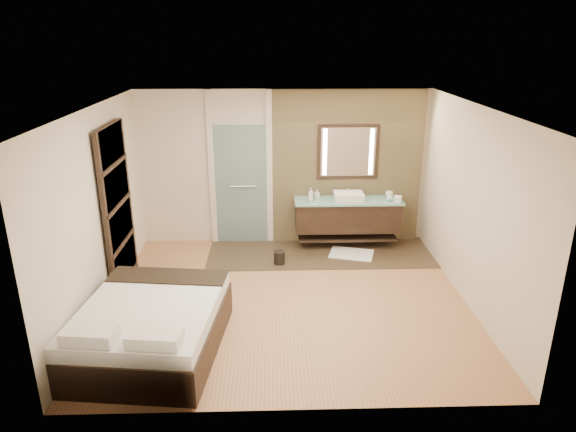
{
  "coord_description": "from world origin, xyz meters",
  "views": [
    {
      "loc": [
        -0.2,
        -6.44,
        3.59
      ],
      "look_at": [
        0.02,
        0.6,
        1.05
      ],
      "focal_mm": 32.0,
      "sensor_mm": 36.0,
      "label": 1
    }
  ],
  "objects_px": {
    "bed": "(151,327)",
    "mirror_unit": "(348,152)",
    "waste_bin": "(279,258)",
    "vanity": "(348,215)"
  },
  "relations": [
    {
      "from": "mirror_unit",
      "to": "bed",
      "type": "height_order",
      "value": "mirror_unit"
    },
    {
      "from": "mirror_unit",
      "to": "bed",
      "type": "bearing_deg",
      "value": -129.69
    },
    {
      "from": "bed",
      "to": "waste_bin",
      "type": "relative_size",
      "value": 9.49
    },
    {
      "from": "mirror_unit",
      "to": "waste_bin",
      "type": "distance_m",
      "value": 2.17
    },
    {
      "from": "mirror_unit",
      "to": "bed",
      "type": "xyz_separation_m",
      "value": [
        -2.75,
        -3.31,
        -1.34
      ]
    },
    {
      "from": "mirror_unit",
      "to": "waste_bin",
      "type": "xyz_separation_m",
      "value": [
        -1.2,
        -0.95,
        -1.54
      ]
    },
    {
      "from": "vanity",
      "to": "bed",
      "type": "bearing_deg",
      "value": -131.81
    },
    {
      "from": "bed",
      "to": "vanity",
      "type": "bearing_deg",
      "value": 54.78
    },
    {
      "from": "waste_bin",
      "to": "mirror_unit",
      "type": "bearing_deg",
      "value": 38.51
    },
    {
      "from": "bed",
      "to": "mirror_unit",
      "type": "bearing_deg",
      "value": 56.9
    }
  ]
}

